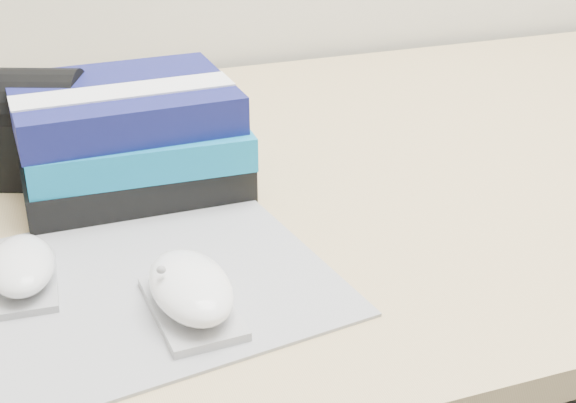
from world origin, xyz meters
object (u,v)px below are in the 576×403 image
object	(u,v)px
mouse_rear	(22,268)
pouch	(23,126)
book_stack	(129,136)
desk	(274,315)
mouse_front	(191,290)

from	to	relation	value
mouse_rear	pouch	distance (m)	0.24
book_stack	mouse_rear	bearing A→B (deg)	-124.56
desk	book_stack	world-z (taller)	book_stack
book_stack	pouch	size ratio (longest dim) A/B	1.52
mouse_rear	mouse_front	xyz separation A→B (m)	(0.12, -0.09, 0.00)
desk	pouch	bearing A→B (deg)	175.33
desk	mouse_front	world-z (taller)	mouse_front
book_stack	pouch	distance (m)	0.12
pouch	mouse_rear	bearing A→B (deg)	-94.86
mouse_rear	pouch	bearing A→B (deg)	85.14
mouse_front	mouse_rear	bearing A→B (deg)	145.50
book_stack	pouch	bearing A→B (deg)	150.01
desk	book_stack	size ratio (longest dim) A/B	6.85
desk	mouse_rear	xyz separation A→B (m)	(-0.29, -0.22, 0.26)
mouse_front	book_stack	size ratio (longest dim) A/B	0.49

